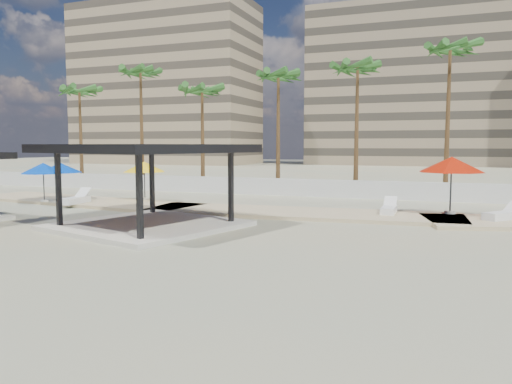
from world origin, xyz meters
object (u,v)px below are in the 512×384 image
at_px(lounger_d, 503,215).
at_px(umbrella_a, 60,168).
at_px(pavilion_central, 147,178).
at_px(lounger_a, 76,200).
at_px(umbrella_c, 452,165).
at_px(lounger_b, 389,209).

bearing_deg(lounger_d, umbrella_a, 132.03).
height_order(pavilion_central, lounger_a, pavilion_central).
relative_size(umbrella_c, lounger_b, 1.90).
distance_m(lounger_a, lounger_b, 17.57).
height_order(lounger_a, lounger_b, lounger_a).
bearing_deg(lounger_d, pavilion_central, 156.02).
height_order(umbrella_c, lounger_d, umbrella_c).
distance_m(pavilion_central, umbrella_c, 14.59).
height_order(pavilion_central, umbrella_a, pavilion_central).
xyz_separation_m(pavilion_central, lounger_a, (-8.10, 4.98, -1.75)).
bearing_deg(lounger_b, umbrella_c, -73.06).
height_order(umbrella_c, lounger_b, umbrella_c).
relative_size(pavilion_central, lounger_d, 4.21).
bearing_deg(pavilion_central, umbrella_c, 49.30).
bearing_deg(lounger_d, umbrella_c, 102.44).
bearing_deg(umbrella_c, lounger_d, -28.32).
bearing_deg(umbrella_c, lounger_b, -162.82).
relative_size(umbrella_a, lounger_a, 1.21).
xyz_separation_m(umbrella_a, lounger_a, (2.20, -1.28, -1.76)).
bearing_deg(lounger_b, lounger_a, 96.86).
height_order(umbrella_a, umbrella_c, umbrella_c).
bearing_deg(lounger_a, lounger_b, -88.10).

